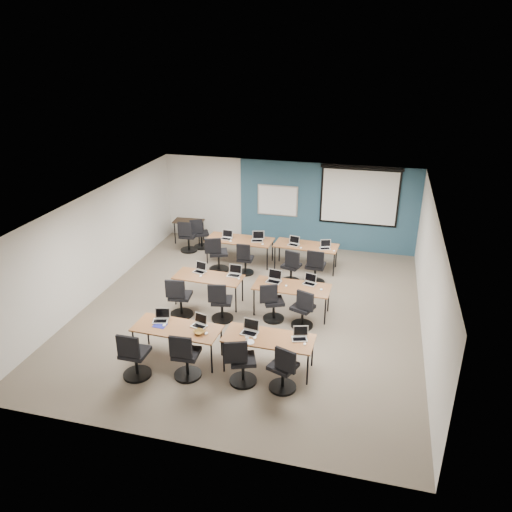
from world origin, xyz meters
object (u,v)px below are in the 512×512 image
(training_table_back_right, at_px, (306,247))
(task_chair_8, at_px, (217,257))
(laptop_1, at_px, (200,323))
(task_chair_2, at_px, (241,365))
(training_table_mid_left, at_px, (208,278))
(task_chair_11, at_px, (315,270))
(laptop_6, at_px, (274,279))
(task_chair_7, at_px, (303,312))
(whiteboard, at_px, (278,201))
(laptop_0, at_px, (161,318))
(task_chair_5, at_px, (221,305))
(task_chair_6, at_px, (272,305))
(laptop_2, at_px, (250,330))
(laptop_3, at_px, (300,336))
(projector_screen, at_px, (360,193))
(task_chair_9, at_px, (245,261))
(training_table_mid_right, at_px, (292,288))
(laptop_7, at_px, (310,281))
(task_chair_10, at_px, (291,269))
(spare_chair_a, at_px, (200,236))
(task_chair_1, at_px, (186,359))
(task_chair_3, at_px, (283,372))
(utility_table, at_px, (189,223))
(spare_chair_b, at_px, (188,239))
(laptop_10, at_px, (294,243))
(training_table_front_left, at_px, (177,329))
(training_table_front_right, at_px, (269,339))
(laptop_8, at_px, (227,237))
(training_table_back_left, at_px, (240,240))
(laptop_11, at_px, (325,246))
(laptop_9, at_px, (258,238))
(task_chair_0, at_px, (134,359))
(laptop_4, at_px, (200,269))
(laptop_5, at_px, (235,273))

(training_table_back_right, relative_size, task_chair_8, 1.72)
(laptop_1, relative_size, task_chair_2, 0.30)
(training_table_mid_left, height_order, task_chair_11, task_chair_11)
(laptop_6, xyz_separation_m, task_chair_7, (0.84, -0.73, -0.39))
(whiteboard, relative_size, laptop_0, 4.10)
(task_chair_2, height_order, task_chair_5, task_chair_2)
(laptop_1, xyz_separation_m, task_chair_6, (1.12, 1.77, -0.38))
(laptop_2, distance_m, task_chair_11, 3.99)
(laptop_3, bearing_deg, laptop_6, 97.38)
(task_chair_2, bearing_deg, projector_screen, 56.74)
(task_chair_9, bearing_deg, training_table_mid_right, -49.75)
(laptop_7, bearing_deg, task_chair_10, 132.80)
(laptop_3, xyz_separation_m, spare_chair_a, (-4.11, 5.51, -0.38))
(training_table_back_right, bearing_deg, laptop_3, -78.87)
(task_chair_1, distance_m, task_chair_6, 2.78)
(task_chair_3, distance_m, task_chair_8, 5.54)
(task_chair_6, bearing_deg, training_table_back_right, 60.84)
(task_chair_1, distance_m, utility_table, 7.14)
(projector_screen, bearing_deg, spare_chair_b, -165.54)
(laptop_10, bearing_deg, task_chair_8, -147.75)
(laptop_6, distance_m, laptop_7, 0.86)
(laptop_2, relative_size, task_chair_11, 0.32)
(training_table_front_left, xyz_separation_m, task_chair_1, (0.40, -0.57, -0.26))
(task_chair_2, bearing_deg, task_chair_10, 68.18)
(laptop_10, relative_size, task_chair_11, 0.30)
(training_table_front_right, height_order, task_chair_8, task_chair_8)
(training_table_front_left, bearing_deg, laptop_6, 62.89)
(task_chair_3, bearing_deg, training_table_back_right, 115.79)
(task_chair_7, distance_m, laptop_8, 4.20)
(training_table_back_left, relative_size, laptop_11, 6.48)
(laptop_3, relative_size, task_chair_10, 0.30)
(laptop_7, bearing_deg, training_table_front_left, -115.25)
(laptop_7, xyz_separation_m, laptop_9, (-1.89, 2.39, 0.01))
(training_table_front_right, bearing_deg, task_chair_1, -154.39)
(laptop_1, bearing_deg, task_chair_0, -118.91)
(projector_screen, bearing_deg, laptop_6, -112.22)
(laptop_0, xyz_separation_m, task_chair_11, (2.66, 3.92, -0.36))
(training_table_front_left, distance_m, task_chair_11, 4.68)
(training_table_front_right, relative_size, training_table_back_right, 0.99)
(laptop_0, height_order, laptop_4, laptop_0)
(laptop_2, height_order, laptop_6, laptop_6)
(projector_screen, bearing_deg, laptop_5, -123.82)
(training_table_mid_left, height_order, laptop_3, laptop_3)
(laptop_1, bearing_deg, laptop_7, 68.32)
(task_chair_10, relative_size, spare_chair_a, 1.00)
(laptop_11, bearing_deg, laptop_9, 157.60)
(task_chair_5, distance_m, laptop_8, 3.42)
(laptop_11, bearing_deg, task_chair_2, -118.84)
(laptop_1, relative_size, laptop_11, 1.00)
(laptop_5, bearing_deg, task_chair_8, 123.89)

